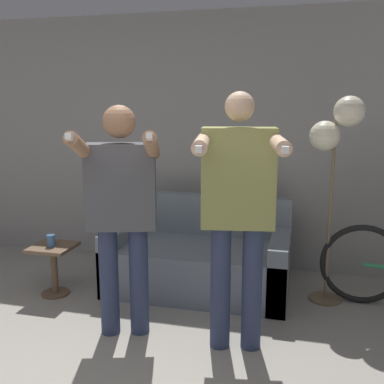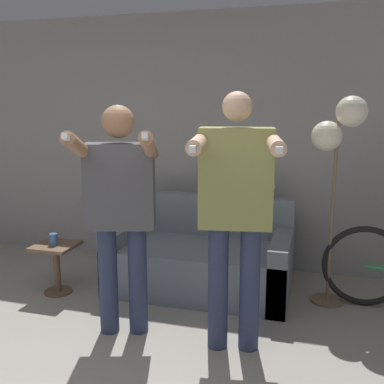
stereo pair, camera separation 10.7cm
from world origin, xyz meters
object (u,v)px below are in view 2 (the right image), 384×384
Objects in this scene: cat at (255,190)px; floor_lamp at (338,137)px; person_left at (120,204)px; cup at (54,239)px; person_right at (235,205)px; side_table at (56,259)px; couch at (201,260)px.

floor_lamp is at bearing -24.16° from cat.
cup is (-0.89, 0.48, -0.49)m from person_left.
person_right is 1.93m from side_table.
person_right is 1.01× the size of floor_lamp.
cup is (-0.00, -0.02, 0.19)m from side_table.
floor_lamp is (1.14, 0.01, 1.16)m from couch.
cup is at bearing -91.71° from side_table.
person_left is 3.47× the size of cat.
person_right is (0.48, -0.96, 0.77)m from couch.
floor_lamp reaches higher than side_table.
cat is at bearing 25.19° from side_table.
side_table is (-1.72, 0.51, -0.72)m from person_right.
person_left is 1.83m from floor_lamp.
floor_lamp is at bearing 46.31° from person_right.
cup is at bearing -154.21° from cat.
person_right is at bearing -15.74° from cup.
person_left is (-0.35, -0.96, 0.72)m from couch.
cat is 1.94m from side_table.
person_left is at bearing -109.90° from couch.
person_left is 1.22m from side_table.
cat is (-0.05, 1.29, -0.14)m from person_right.
side_table is (-1.67, -0.79, -0.58)m from cat.
person_left is 0.83m from person_right.
side_table is at bearing -168.78° from floor_lamp.
couch reaches higher than cup.
cat is 0.94m from floor_lamp.
couch is at bearing 53.55° from person_left.
person_right is at bearing -16.61° from person_left.
cat is (0.44, 0.33, 0.63)m from couch.
person_right is 3.88× the size of side_table.
couch is 3.34× the size of cat.
cat is at bearing 25.79° from cup.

